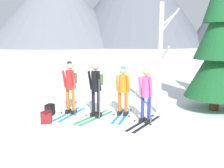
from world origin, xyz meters
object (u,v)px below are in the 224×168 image
object	(u,v)px
skier_in_orange	(123,89)
pine_tree_mid	(219,56)
skier_in_black	(96,86)
pine_tree_far	(219,44)
skier_in_red	(70,84)
birch_tree_tall	(161,58)
backpack_on_snow_beside	(50,110)
backpack_on_snow_front	(46,117)
skier_in_pink	(146,93)

from	to	relation	value
skier_in_orange	pine_tree_mid	distance (m)	5.18
skier_in_black	pine_tree_far	world-z (taller)	pine_tree_far
skier_in_orange	skier_in_red	bearing A→B (deg)	-166.36
skier_in_black	pine_tree_far	bearing A→B (deg)	30.87
pine_tree_far	birch_tree_tall	size ratio (longest dim) A/B	1.40
birch_tree_tall	backpack_on_snow_beside	bearing A→B (deg)	-156.36
skier_in_black	backpack_on_snow_beside	world-z (taller)	skier_in_black
skier_in_red	birch_tree_tall	world-z (taller)	birch_tree_tall
pine_tree_far	birch_tree_tall	bearing A→B (deg)	-149.34
backpack_on_snow_front	backpack_on_snow_beside	bearing A→B (deg)	116.52
skier_in_red	backpack_on_snow_front	size ratio (longest dim) A/B	4.63
backpack_on_snow_front	skier_in_red	bearing A→B (deg)	78.30
skier_in_orange	pine_tree_far	bearing A→B (deg)	31.12
skier_in_red	backpack_on_snow_front	xyz separation A→B (m)	(-0.23, -1.12, -0.86)
skier_in_pink	skier_in_orange	bearing A→B (deg)	152.87
birch_tree_tall	backpack_on_snow_beside	xyz separation A→B (m)	(-3.44, -1.51, -1.76)
skier_in_pink	birch_tree_tall	bearing A→B (deg)	79.11
pine_tree_mid	skier_in_pink	bearing A→B (deg)	-115.84
skier_in_red	pine_tree_mid	size ratio (longest dim) A/B	0.47
pine_tree_mid	pine_tree_far	xyz separation A→B (m)	(-0.15, -2.31, 0.60)
skier_in_pink	backpack_on_snow_front	bearing A→B (deg)	-159.19
pine_tree_mid	skier_in_black	bearing A→B (deg)	-130.47
skier_in_pink	backpack_on_snow_beside	bearing A→B (deg)	-173.50
skier_in_red	skier_in_pink	world-z (taller)	skier_in_red
skier_in_orange	skier_in_black	bearing A→B (deg)	-150.07
skier_in_red	backpack_on_snow_beside	xyz separation A→B (m)	(-0.59, -0.40, -0.86)
skier_in_orange	pine_tree_mid	world-z (taller)	pine_tree_mid
skier_in_red	backpack_on_snow_front	bearing A→B (deg)	-101.70
skier_in_orange	pine_tree_mid	size ratio (longest dim) A/B	0.44
pine_tree_far	backpack_on_snow_beside	distance (m)	6.26
skier_in_red	skier_in_black	size ratio (longest dim) A/B	0.99
skier_in_black	birch_tree_tall	distance (m)	2.37
pine_tree_far	backpack_on_snow_front	bearing A→B (deg)	-146.00
skier_in_red	skier_in_black	distance (m)	0.97
skier_in_orange	backpack_on_snow_front	world-z (taller)	skier_in_orange
skier_in_pink	backpack_on_snow_front	distance (m)	3.16
skier_in_black	skier_in_red	bearing A→B (deg)	178.54
birch_tree_tall	backpack_on_snow_front	bearing A→B (deg)	-144.14
pine_tree_mid	pine_tree_far	size ratio (longest dim) A/B	0.75
pine_tree_mid	backpack_on_snow_beside	xyz separation A→B (m)	(-5.41, -4.89, -1.61)
skier_in_orange	pine_tree_far	size ratio (longest dim) A/B	0.33
skier_in_orange	backpack_on_snow_beside	bearing A→B (deg)	-160.66
skier_in_red	pine_tree_mid	world-z (taller)	pine_tree_mid
pine_tree_mid	skier_in_red	bearing A→B (deg)	-137.02
skier_in_pink	skier_in_red	bearing A→B (deg)	179.36
birch_tree_tall	skier_in_orange	bearing A→B (deg)	-148.14
birch_tree_tall	skier_in_red	bearing A→B (deg)	-158.73
skier_in_red	birch_tree_tall	size ratio (longest dim) A/B	0.49
skier_in_red	pine_tree_far	distance (m)	5.33
skier_in_red	pine_tree_mid	bearing A→B (deg)	42.98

